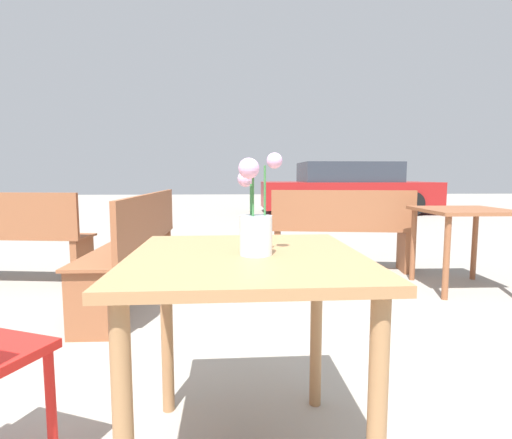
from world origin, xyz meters
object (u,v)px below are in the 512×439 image
(bench_near, at_px, (341,228))
(table_back, at_px, (463,223))
(bench_middle, at_px, (141,238))
(flower_vase, at_px, (256,223))
(table_front, at_px, (246,289))
(parked_car, at_px, (347,189))

(bench_near, distance_m, table_back, 1.14)
(bench_middle, bearing_deg, flower_vase, -67.95)
(table_front, relative_size, parked_car, 0.18)
(bench_middle, xyz_separation_m, table_back, (2.77, 0.02, 0.11))
(table_front, height_order, flower_vase, flower_vase)
(flower_vase, height_order, bench_middle, flower_vase)
(table_front, bearing_deg, parked_car, 71.93)
(bench_middle, distance_m, parked_car, 8.15)
(parked_car, bearing_deg, bench_near, -106.65)
(table_front, distance_m, bench_middle, 2.20)
(parked_car, bearing_deg, table_back, -98.32)
(bench_near, distance_m, parked_car, 6.77)
(flower_vase, bearing_deg, bench_near, 69.37)
(table_back, bearing_deg, bench_middle, -179.54)
(bench_middle, relative_size, table_back, 2.69)
(flower_vase, xyz_separation_m, parked_car, (2.98, 9.26, -0.21))
(bench_near, xyz_separation_m, parked_car, (1.94, 6.48, 0.19))
(table_front, relative_size, flower_vase, 2.55)
(table_back, relative_size, parked_car, 0.16)
(bench_near, relative_size, parked_car, 0.33)
(table_front, relative_size, bench_near, 0.56)
(table_back, bearing_deg, parked_car, 81.68)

